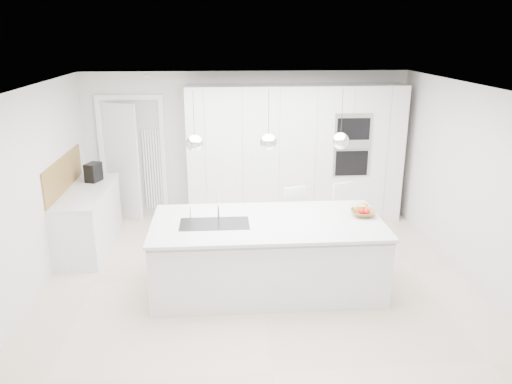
{
  "coord_description": "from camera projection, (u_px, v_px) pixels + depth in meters",
  "views": [
    {
      "loc": [
        -0.46,
        -5.95,
        3.12
      ],
      "look_at": [
        0.0,
        0.3,
        1.1
      ],
      "focal_mm": 35.0,
      "sensor_mm": 36.0,
      "label": 1
    }
  ],
  "objects": [
    {
      "name": "apple_b",
      "position": [
        367.0,
        212.0,
        6.24
      ],
      "size": [
        0.08,
        0.08,
        0.08
      ],
      "primitive_type": "sphere",
      "color": "red",
      "rests_on": "fruit_bowl"
    },
    {
      "name": "tall_cabinets",
      "position": [
        295.0,
        154.0,
        8.43
      ],
      "size": [
        3.6,
        0.6,
        2.3
      ],
      "primitive_type": "cube",
      "color": "white",
      "rests_on": "floor"
    },
    {
      "name": "apple_a",
      "position": [
        363.0,
        209.0,
        6.33
      ],
      "size": [
        0.08,
        0.08,
        0.08
      ],
      "primitive_type": "sphere",
      "color": "red",
      "rests_on": "fruit_bowl"
    },
    {
      "name": "doorway_frame",
      "position": [
        133.0,
        160.0,
        8.54
      ],
      "size": [
        1.11,
        0.08,
        2.13
      ],
      "primitive_type": null,
      "color": "white",
      "rests_on": "floor"
    },
    {
      "name": "apple_c",
      "position": [
        362.0,
        211.0,
        6.25
      ],
      "size": [
        0.08,
        0.08,
        0.08
      ],
      "primitive_type": "sphere",
      "color": "red",
      "rests_on": "fruit_bowl"
    },
    {
      "name": "island_sink",
      "position": [
        215.0,
        230.0,
        6.07
      ],
      "size": [
        0.84,
        0.44,
        0.18
      ],
      "primitive_type": null,
      "color": "#3F3F42",
      "rests_on": "island_worktop"
    },
    {
      "name": "banana_bunch",
      "position": [
        362.0,
        207.0,
        6.27
      ],
      "size": [
        0.23,
        0.17,
        0.21
      ],
      "primitive_type": "torus",
      "rotation": [
        1.22,
        0.0,
        0.35
      ],
      "color": "gold",
      "rests_on": "fruit_bowl"
    },
    {
      "name": "island_tap",
      "position": [
        218.0,
        207.0,
        6.19
      ],
      "size": [
        0.02,
        0.02,
        0.3
      ],
      "primitive_type": "cylinder",
      "color": "white",
      "rests_on": "island_worktop"
    },
    {
      "name": "oak_backsplash",
      "position": [
        64.0,
        174.0,
        7.24
      ],
      "size": [
        0.02,
        1.8,
        0.5
      ],
      "primitive_type": "cube",
      "color": "olive",
      "rests_on": "wall_left"
    },
    {
      "name": "floor",
      "position": [
        258.0,
        277.0,
        6.64
      ],
      "size": [
        5.5,
        5.5,
        0.0
      ],
      "primitive_type": "plane",
      "color": "beige",
      "rests_on": "ground"
    },
    {
      "name": "oven_stack",
      "position": [
        353.0,
        145.0,
        8.14
      ],
      "size": [
        0.62,
        0.04,
        1.05
      ],
      "primitive_type": null,
      "color": "#A5A5A8",
      "rests_on": "tall_cabinets"
    },
    {
      "name": "ceiling",
      "position": [
        258.0,
        87.0,
        5.88
      ],
      "size": [
        5.5,
        5.5,
        0.0
      ],
      "primitive_type": "plane",
      "rotation": [
        3.14,
        0.0,
        0.0
      ],
      "color": "white",
      "rests_on": "wall_back"
    },
    {
      "name": "wall_back",
      "position": [
        247.0,
        145.0,
        8.63
      ],
      "size": [
        5.5,
        0.0,
        5.5
      ],
      "primitive_type": "plane",
      "rotation": [
        1.57,
        0.0,
        0.0
      ],
      "color": "silver",
      "rests_on": "ground"
    },
    {
      "name": "island_worktop",
      "position": [
        267.0,
        222.0,
        6.14
      ],
      "size": [
        2.84,
        1.4,
        0.04
      ],
      "primitive_type": "cube",
      "color": "silver",
      "rests_on": "island_base"
    },
    {
      "name": "wall_left",
      "position": [
        33.0,
        193.0,
        6.07
      ],
      "size": [
        0.0,
        5.0,
        5.0
      ],
      "primitive_type": "plane",
      "rotation": [
        1.57,
        0.0,
        1.57
      ],
      "color": "silver",
      "rests_on": "ground"
    },
    {
      "name": "espresso_machine",
      "position": [
        93.0,
        172.0,
        7.72
      ],
      "size": [
        0.25,
        0.31,
        0.29
      ],
      "primitive_type": "cube",
      "rotation": [
        0.0,
        0.0,
        -0.34
      ],
      "color": "black",
      "rests_on": "left_worktop"
    },
    {
      "name": "bar_stool_left",
      "position": [
        295.0,
        226.0,
        6.98
      ],
      "size": [
        0.48,
        0.56,
        1.05
      ],
      "primitive_type": null,
      "rotation": [
        0.0,
        0.0,
        0.31
      ],
      "color": "white",
      "rests_on": "floor"
    },
    {
      "name": "fruit_bowl",
      "position": [
        363.0,
        213.0,
        6.3
      ],
      "size": [
        0.33,
        0.33,
        0.07
      ],
      "primitive_type": "imported",
      "rotation": [
        0.0,
        0.0,
        -0.11
      ],
      "color": "olive",
      "rests_on": "island_worktop"
    },
    {
      "name": "pendant_left",
      "position": [
        195.0,
        143.0,
        5.72
      ],
      "size": [
        0.2,
        0.2,
        0.2
      ],
      "primitive_type": "sphere",
      "color": "white",
      "rests_on": "ceiling"
    },
    {
      "name": "pendant_mid",
      "position": [
        268.0,
        142.0,
        5.78
      ],
      "size": [
        0.2,
        0.2,
        0.2
      ],
      "primitive_type": "sphere",
      "color": "white",
      "rests_on": "ceiling"
    },
    {
      "name": "radiator",
      "position": [
        153.0,
        170.0,
        8.6
      ],
      "size": [
        0.32,
        0.04,
        1.4
      ],
      "primitive_type": null,
      "color": "white",
      "rests_on": "floor"
    },
    {
      "name": "left_worktop",
      "position": [
        86.0,
        191.0,
        7.34
      ],
      "size": [
        0.62,
        1.82,
        0.04
      ],
      "primitive_type": "cube",
      "color": "silver",
      "rests_on": "left_base_cabinets"
    },
    {
      "name": "left_base_cabinets",
      "position": [
        89.0,
        220.0,
        7.48
      ],
      "size": [
        0.6,
        1.8,
        0.86
      ],
      "primitive_type": "cube",
      "color": "white",
      "rests_on": "floor"
    },
    {
      "name": "bar_stool_right",
      "position": [
        344.0,
        222.0,
        7.12
      ],
      "size": [
        0.51,
        0.58,
        1.06
      ],
      "primitive_type": null,
      "rotation": [
        0.0,
        0.0,
        0.38
      ],
      "color": "white",
      "rests_on": "floor"
    },
    {
      "name": "hallway_door",
      "position": [
        118.0,
        162.0,
        8.48
      ],
      "size": [
        0.76,
        0.38,
        2.0
      ],
      "primitive_type": "cube",
      "rotation": [
        0.0,
        0.0,
        -0.44
      ],
      "color": "white",
      "rests_on": "floor"
    },
    {
      "name": "pendant_right",
      "position": [
        340.0,
        141.0,
        5.84
      ],
      "size": [
        0.2,
        0.2,
        0.2
      ],
      "primitive_type": "sphere",
      "color": "white",
      "rests_on": "ceiling"
    },
    {
      "name": "island_base",
      "position": [
        267.0,
        257.0,
        6.23
      ],
      "size": [
        2.8,
        1.2,
        0.86
      ],
      "primitive_type": "cube",
      "color": "white",
      "rests_on": "floor"
    }
  ]
}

